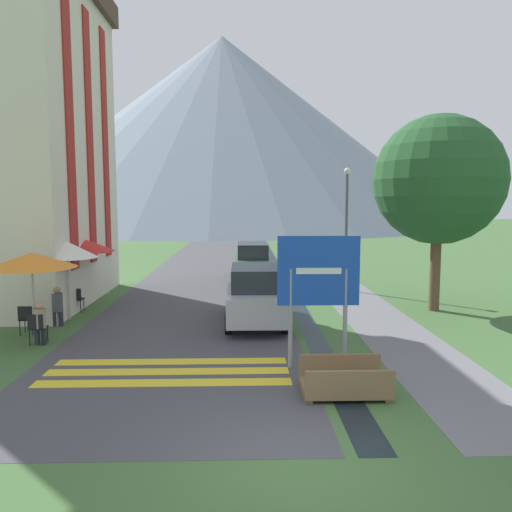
# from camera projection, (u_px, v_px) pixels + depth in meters

# --- Properties ---
(ground_plane) EXTENTS (160.00, 160.00, 0.00)m
(ground_plane) POSITION_uv_depth(u_px,v_px,m) (257.00, 271.00, 27.27)
(ground_plane) COLOR #3D6033
(road) EXTENTS (6.40, 60.00, 0.01)m
(road) POSITION_uv_depth(u_px,v_px,m) (219.00, 253.00, 37.13)
(road) COLOR #424247
(road) RESTS_ON ground_plane
(footpath) EXTENTS (2.20, 60.00, 0.01)m
(footpath) POSITION_uv_depth(u_px,v_px,m) (301.00, 253.00, 37.31)
(footpath) COLOR slate
(footpath) RESTS_ON ground_plane
(drainage_channel) EXTENTS (0.60, 60.00, 0.00)m
(drainage_channel) POSITION_uv_depth(u_px,v_px,m) (269.00, 253.00, 37.24)
(drainage_channel) COLOR black
(drainage_channel) RESTS_ON ground_plane
(crosswalk_marking) EXTENTS (5.44, 1.84, 0.01)m
(crosswalk_marking) POSITION_uv_depth(u_px,v_px,m) (168.00, 372.00, 11.20)
(crosswalk_marking) COLOR yellow
(crosswalk_marking) RESTS_ON ground_plane
(mountain_distant) EXTENTS (78.79, 78.79, 31.41)m
(mountain_distant) POSITION_uv_depth(u_px,v_px,m) (222.00, 131.00, 85.12)
(mountain_distant) COLOR gray
(mountain_distant) RESTS_ON ground_plane
(hotel_building) EXTENTS (6.34, 8.29, 12.28)m
(hotel_building) POSITION_uv_depth(u_px,v_px,m) (9.00, 126.00, 18.33)
(hotel_building) COLOR beige
(hotel_building) RESTS_ON ground_plane
(road_sign) EXTENTS (1.87, 0.11, 3.04)m
(road_sign) POSITION_uv_depth(u_px,v_px,m) (318.00, 282.00, 11.29)
(road_sign) COLOR gray
(road_sign) RESTS_ON ground_plane
(footbridge) EXTENTS (1.70, 1.10, 0.65)m
(footbridge) POSITION_uv_depth(u_px,v_px,m) (344.00, 383.00, 9.90)
(footbridge) COLOR brown
(footbridge) RESTS_ON ground_plane
(parked_car_near) EXTENTS (1.84, 4.19, 1.82)m
(parked_car_near) POSITION_uv_depth(u_px,v_px,m) (256.00, 295.00, 15.58)
(parked_car_near) COLOR #B2B2B7
(parked_car_near) RESTS_ON ground_plane
(parked_car_far) EXTENTS (1.76, 4.53, 1.82)m
(parked_car_far) POSITION_uv_depth(u_px,v_px,m) (253.00, 262.00, 24.16)
(parked_car_far) COLOR #28663D
(parked_car_far) RESTS_ON ground_plane
(cafe_chair_far_left) EXTENTS (0.40, 0.40, 0.85)m
(cafe_chair_far_left) POSITION_uv_depth(u_px,v_px,m) (76.00, 298.00, 17.14)
(cafe_chair_far_left) COLOR black
(cafe_chair_far_left) RESTS_ON ground_plane
(cafe_chair_nearest) EXTENTS (0.40, 0.40, 0.85)m
(cafe_chair_nearest) POSITION_uv_depth(u_px,v_px,m) (37.00, 326.00, 13.24)
(cafe_chair_nearest) COLOR black
(cafe_chair_nearest) RESTS_ON ground_plane
(cafe_chair_near_left) EXTENTS (0.40, 0.40, 0.85)m
(cafe_chair_near_left) POSITION_uv_depth(u_px,v_px,m) (27.00, 317.00, 14.26)
(cafe_chair_near_left) COLOR black
(cafe_chair_near_left) RESTS_ON ground_plane
(cafe_umbrella_front_orange) EXTENTS (2.32, 2.32, 2.47)m
(cafe_umbrella_front_orange) POSITION_uv_depth(u_px,v_px,m) (32.00, 260.00, 13.20)
(cafe_umbrella_front_orange) COLOR #B7B2A8
(cafe_umbrella_front_orange) RESTS_ON ground_plane
(cafe_umbrella_middle_white) EXTENTS (1.90, 1.90, 2.54)m
(cafe_umbrella_middle_white) POSITION_uv_depth(u_px,v_px,m) (67.00, 250.00, 15.93)
(cafe_umbrella_middle_white) COLOR #B7B2A8
(cafe_umbrella_middle_white) RESTS_ON ground_plane
(cafe_umbrella_rear_red) EXTENTS (2.44, 2.44, 2.52)m
(cafe_umbrella_rear_red) POSITION_uv_depth(u_px,v_px,m) (80.00, 244.00, 18.07)
(cafe_umbrella_rear_red) COLOR #B7B2A8
(cafe_umbrella_rear_red) RESTS_ON ground_plane
(person_seated_near) EXTENTS (0.32, 0.32, 1.19)m
(person_seated_near) POSITION_uv_depth(u_px,v_px,m) (40.00, 320.00, 13.26)
(person_seated_near) COLOR #282833
(person_seated_near) RESTS_ON ground_plane
(person_seated_far) EXTENTS (0.32, 0.32, 1.24)m
(person_seated_far) POSITION_uv_depth(u_px,v_px,m) (57.00, 304.00, 15.23)
(person_seated_far) COLOR #282833
(person_seated_far) RESTS_ON ground_plane
(streetlamp) EXTENTS (0.28, 0.28, 5.21)m
(streetlamp) POSITION_uv_depth(u_px,v_px,m) (346.00, 219.00, 21.10)
(streetlamp) COLOR #515156
(streetlamp) RESTS_ON ground_plane
(tree_by_path) EXTENTS (4.43, 4.43, 6.76)m
(tree_by_path) POSITION_uv_depth(u_px,v_px,m) (439.00, 180.00, 17.05)
(tree_by_path) COLOR brown
(tree_by_path) RESTS_ON ground_plane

